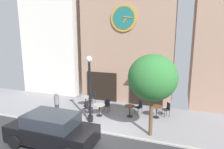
{
  "coord_description": "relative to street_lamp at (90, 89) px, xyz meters",
  "views": [
    {
      "loc": [
        3.67,
        -8.96,
        5.17
      ],
      "look_at": [
        -0.44,
        2.57,
        2.72
      ],
      "focal_mm": 31.36,
      "sensor_mm": 36.0,
      "label": 1
    }
  ],
  "objects": [
    {
      "name": "ground_plane",
      "position": [
        1.33,
        -1.1,
        -2.07
      ],
      "size": [
        26.63,
        10.19,
        0.13
      ],
      "color": "gray"
    },
    {
      "name": "clock_building",
      "position": [
        0.89,
        5.31,
        3.95
      ],
      "size": [
        7.15,
        3.98,
        11.61
      ],
      "color": "#9E7A66",
      "rests_on": "ground_plane"
    },
    {
      "name": "neighbor_building_left",
      "position": [
        -6.08,
        6.23,
        4.68
      ],
      "size": [
        5.44,
        4.45,
        13.44
      ],
      "color": "silver",
      "rests_on": "ground_plane"
    },
    {
      "name": "street_lamp",
      "position": [
        0.0,
        0.0,
        0.0
      ],
      "size": [
        0.36,
        0.36,
        4.02
      ],
      "color": "black",
      "rests_on": "ground_plane"
    },
    {
      "name": "street_tree",
      "position": [
        3.71,
        -0.45,
        1.05
      ],
      "size": [
        2.48,
        2.24,
        4.28
      ],
      "color": "brown",
      "rests_on": "ground_plane"
    },
    {
      "name": "cafe_table_rightmost",
      "position": [
        -1.48,
        2.28,
        -1.52
      ],
      "size": [
        0.72,
        0.72,
        0.73
      ],
      "color": "black",
      "rests_on": "ground_plane"
    },
    {
      "name": "cafe_table_near_door",
      "position": [
        0.17,
        0.96,
        -1.47
      ],
      "size": [
        0.79,
        0.79,
        0.77
      ],
      "color": "black",
      "rests_on": "ground_plane"
    },
    {
      "name": "cafe_table_near_curb",
      "position": [
        2.07,
        1.52,
        -1.54
      ],
      "size": [
        0.7,
        0.7,
        0.72
      ],
      "color": "black",
      "rests_on": "ground_plane"
    },
    {
      "name": "cafe_table_center_left",
      "position": [
        3.72,
        1.93,
        -1.49
      ],
      "size": [
        0.76,
        0.76,
        0.75
      ],
      "color": "black",
      "rests_on": "ground_plane"
    },
    {
      "name": "cafe_chair_near_lamp",
      "position": [
        -1.29,
        3.12,
        -1.51
      ],
      "size": [
        0.51,
        0.51,
        0.9
      ],
      "color": "black",
      "rests_on": "ground_plane"
    },
    {
      "name": "cafe_chair_near_tree",
      "position": [
        2.56,
        2.21,
        -1.51
      ],
      "size": [
        0.56,
        0.56,
        0.9
      ],
      "color": "black",
      "rests_on": "ground_plane"
    },
    {
      "name": "cafe_chair_curbside",
      "position": [
        4.34,
        2.42,
        -1.51
      ],
      "size": [
        0.55,
        0.55,
        0.9
      ],
      "color": "black",
      "rests_on": "ground_plane"
    },
    {
      "name": "cafe_chair_under_awning",
      "position": [
        -0.64,
        0.94,
        -1.51
      ],
      "size": [
        0.48,
        0.48,
        0.9
      ],
      "color": "black",
      "rests_on": "ground_plane"
    },
    {
      "name": "cafe_chair_outer",
      "position": [
        0.37,
        1.81,
        -1.51
      ],
      "size": [
        0.41,
        0.41,
        0.9
      ],
      "color": "black",
      "rests_on": "ground_plane"
    },
    {
      "name": "pedestrian_grey",
      "position": [
        -2.34,
        -0.07,
        -1.18
      ],
      "size": [
        0.33,
        0.33,
        1.67
      ],
      "color": "#2D2D38",
      "rests_on": "ground_plane"
    },
    {
      "name": "parked_car_black",
      "position": [
        -0.61,
        -2.93,
        -1.28
      ],
      "size": [
        4.31,
        2.03,
        1.55
      ],
      "color": "black",
      "rests_on": "ground_plane"
    }
  ]
}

